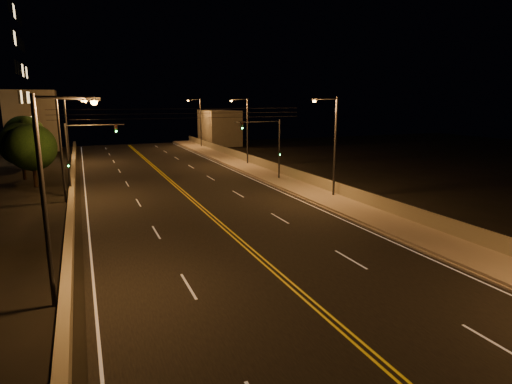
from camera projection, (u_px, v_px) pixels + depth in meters
name	position (u px, v px, depth m)	size (l,w,h in m)	color
road	(219.00, 223.00, 30.25)	(18.00, 120.00, 0.02)	black
sidewalk	(348.00, 207.00, 34.22)	(3.60, 120.00, 0.30)	#A09485
curb	(328.00, 210.00, 33.55)	(0.14, 120.00, 0.15)	#A09485
parapet_wall	(366.00, 197.00, 34.70)	(0.30, 120.00, 1.00)	gray
jersey_barrier	(70.00, 233.00, 26.55)	(0.45, 120.00, 0.93)	gray
distant_building_right	(219.00, 128.00, 82.88)	(6.00, 10.00, 6.63)	gray
distant_building_left	(33.00, 120.00, 73.78)	(8.00, 8.00, 10.22)	gray
parapet_rail	(366.00, 191.00, 34.59)	(0.06, 0.06, 120.00)	black
lane_markings	(219.00, 223.00, 30.18)	(17.32, 116.00, 0.00)	silver
streetlight_1	(332.00, 141.00, 36.87)	(2.55, 0.28, 8.79)	#2D2D33
streetlight_2	(245.00, 127.00, 55.94)	(2.55, 0.28, 8.79)	#2D2D33
streetlight_3	(199.00, 120.00, 77.14)	(2.55, 0.28, 8.79)	#2D2D33
streetlight_4	(50.00, 187.00, 17.19)	(2.55, 0.28, 8.79)	#2D2D33
streetlight_5	(64.00, 142.00, 35.71)	(2.55, 0.28, 8.79)	#2D2D33
streetlight_6	(69.00, 126.00, 57.14)	(2.55, 0.28, 8.79)	#2D2D33
traffic_signal_right	(271.00, 143.00, 45.21)	(5.11, 0.31, 6.54)	#2D2D33
traffic_signal_left	(79.00, 151.00, 38.21)	(5.11, 0.31, 6.54)	#2D2D33
overhead_wires	(185.00, 113.00, 37.29)	(22.00, 0.03, 0.83)	black
tree_0	(32.00, 147.00, 42.15)	(4.65, 4.65, 6.31)	black
tree_1	(21.00, 144.00, 46.13)	(4.54, 4.54, 6.15)	black
tree_2	(25.00, 136.00, 53.56)	(4.92, 4.92, 6.66)	black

